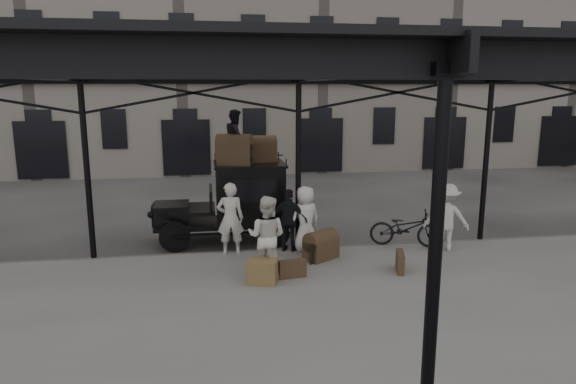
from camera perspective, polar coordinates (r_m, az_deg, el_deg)
The scene contains 18 objects.
ground at distance 11.40m, azimuth 2.88°, elevation -9.97°, with size 120.00×120.00×0.00m, color #383533.
platform at distance 9.58m, azimuth 5.38°, elevation -13.89°, with size 28.00×8.00×0.15m, color slate.
canopy at distance 8.93m, azimuth 5.50°, elevation 14.17°, with size 22.50×9.00×4.74m.
building_frontage at distance 28.59m, azimuth -4.64°, elevation 17.23°, with size 64.00×8.00×14.00m, color slate.
taxi at distance 14.03m, azimuth -5.58°, elevation -0.73°, with size 3.65×1.55×2.18m.
porter_left at distance 12.58m, azimuth -6.43°, elevation -2.94°, with size 0.65×0.43×1.79m, color beige.
porter_midleft at distance 11.07m, azimuth -2.39°, elevation -4.94°, with size 0.86×0.67×1.78m, color silver.
porter_centre at distance 12.80m, azimuth 1.92°, elevation -2.95°, with size 0.80×0.52×1.64m, color silver.
porter_official at distance 12.74m, azimuth 0.13°, elevation -3.16°, with size 0.92×0.39×1.58m, color black.
porter_right at distance 13.38m, azimuth 17.21°, elevation -2.71°, with size 1.10×0.63×1.70m, color beige.
bicycle at distance 13.56m, azimuth 12.94°, elevation -3.93°, with size 0.63×1.81×0.95m, color black.
porter_roof at distance 13.67m, azimuth -5.82°, elevation 6.12°, with size 0.70×0.54×1.43m, color black.
steamer_trunk_roof_near at distance 13.56m, azimuth -5.97°, elevation 4.46°, with size 0.91×0.56×0.67m, color #4A3B22, non-canonical shape.
steamer_trunk_roof_far at distance 14.06m, azimuth -3.00°, elevation 4.61°, with size 0.81×0.50×0.59m, color #4A3B22, non-canonical shape.
steamer_trunk_platform at distance 12.33m, azimuth 3.68°, elevation -6.11°, with size 0.79×0.49×0.58m, color #4A3B22, non-canonical shape.
wicker_hamper at distance 10.88m, azimuth -2.84°, elevation -8.79°, with size 0.60×0.45×0.50m, color olive.
suitcase_upright at distance 11.77m, azimuth 12.35°, elevation -7.59°, with size 0.15×0.60×0.45m, color #4A3B22.
suitcase_flat at distance 11.15m, azimuth 0.49°, elevation -8.53°, with size 0.60×0.15×0.40m, color #4A3B22.
Camera 1 is at (-2.19, -10.37, 4.19)m, focal length 32.00 mm.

